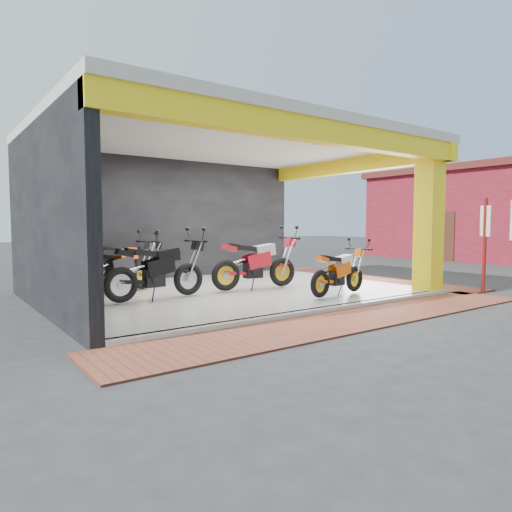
# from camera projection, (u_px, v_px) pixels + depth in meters

# --- Properties ---
(ground) EXTENTS (80.00, 80.00, 0.00)m
(ground) POSITION_uv_depth(u_px,v_px,m) (286.00, 305.00, 9.24)
(ground) COLOR #2D2D30
(ground) RESTS_ON ground
(showroom_floor) EXTENTS (8.00, 6.00, 0.10)m
(showroom_floor) POSITION_uv_depth(u_px,v_px,m) (232.00, 291.00, 10.84)
(showroom_floor) COLOR silver
(showroom_floor) RESTS_ON ground
(showroom_ceiling) EXTENTS (8.40, 6.40, 0.20)m
(showroom_ceiling) POSITION_uv_depth(u_px,v_px,m) (231.00, 140.00, 10.60)
(showroom_ceiling) COLOR beige
(showroom_ceiling) RESTS_ON corner_column
(back_wall) EXTENTS (8.20, 0.20, 3.50)m
(back_wall) POSITION_uv_depth(u_px,v_px,m) (173.00, 221.00, 13.22)
(back_wall) COLOR black
(back_wall) RESTS_ON ground
(left_wall) EXTENTS (0.20, 6.20, 3.50)m
(left_wall) POSITION_uv_depth(u_px,v_px,m) (43.00, 218.00, 8.32)
(left_wall) COLOR black
(left_wall) RESTS_ON ground
(corner_column) EXTENTS (0.50, 0.50, 3.50)m
(corner_column) POSITION_uv_depth(u_px,v_px,m) (429.00, 220.00, 10.71)
(corner_column) COLOR yellow
(corner_column) RESTS_ON ground
(header_beam_front) EXTENTS (8.40, 0.30, 0.40)m
(header_beam_front) POSITION_uv_depth(u_px,v_px,m) (322.00, 132.00, 8.20)
(header_beam_front) COLOR yellow
(header_beam_front) RESTS_ON corner_column
(header_beam_right) EXTENTS (0.30, 6.40, 0.40)m
(header_beam_right) POSITION_uv_depth(u_px,v_px,m) (349.00, 166.00, 12.97)
(header_beam_right) COLOR yellow
(header_beam_right) RESTS_ON corner_column
(floor_kerb) EXTENTS (8.00, 0.20, 0.10)m
(floor_kerb) POSITION_uv_depth(u_px,v_px,m) (321.00, 311.00, 8.41)
(floor_kerb) COLOR silver
(floor_kerb) RESTS_ON ground
(paver_front) EXTENTS (9.00, 1.40, 0.03)m
(paver_front) POSITION_uv_depth(u_px,v_px,m) (353.00, 320.00, 7.78)
(paver_front) COLOR brown
(paver_front) RESTS_ON ground
(paver_right) EXTENTS (1.40, 7.00, 0.03)m
(paver_right) POSITION_uv_depth(u_px,v_px,m) (366.00, 279.00, 13.67)
(paver_right) COLOR brown
(paver_right) RESTS_ON ground
(signpost) EXTENTS (0.13, 0.30, 2.26)m
(signpost) POSITION_uv_depth(u_px,v_px,m) (485.00, 241.00, 10.79)
(signpost) COLOR maroon
(signpost) RESTS_ON ground
(moto_hero) EXTENTS (2.01, 0.98, 1.18)m
(moto_hero) POSITION_uv_depth(u_px,v_px,m) (355.00, 267.00, 10.29)
(moto_hero) COLOR #F95F0A
(moto_hero) RESTS_ON showroom_floor
(moto_row_a) EXTENTS (2.45, 1.11, 1.45)m
(moto_row_a) POSITION_uv_depth(u_px,v_px,m) (282.00, 258.00, 11.11)
(moto_row_a) COLOR #B51322
(moto_row_a) RESTS_ON showroom_floor
(moto_row_b) EXTENTS (2.38, 1.01, 1.42)m
(moto_row_b) POSITION_uv_depth(u_px,v_px,m) (188.00, 263.00, 9.73)
(moto_row_b) COLOR black
(moto_row_b) RESTS_ON showroom_floor
(moto_row_c) EXTENTS (2.37, 1.55, 1.36)m
(moto_row_c) POSITION_uv_depth(u_px,v_px,m) (143.00, 261.00, 10.68)
(moto_row_c) COLOR black
(moto_row_c) RESTS_ON showroom_floor
(moto_row_d) EXTENTS (2.24, 1.42, 1.28)m
(moto_row_d) POSITION_uv_depth(u_px,v_px,m) (150.00, 258.00, 12.24)
(moto_row_d) COLOR black
(moto_row_d) RESTS_ON showroom_floor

